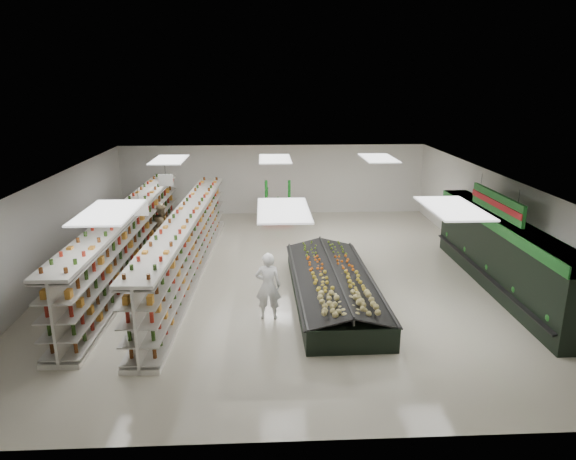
{
  "coord_description": "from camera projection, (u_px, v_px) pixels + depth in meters",
  "views": [
    {
      "loc": [
        -0.46,
        -15.53,
        6.07
      ],
      "look_at": [
        0.33,
        0.59,
        1.33
      ],
      "focal_mm": 32.0,
      "sensor_mm": 36.0,
      "label": 1
    }
  ],
  "objects": [
    {
      "name": "produce_island",
      "position": [
        333.0,
        285.0,
        14.64
      ],
      "size": [
        2.38,
        6.34,
        0.94
      ],
      "rotation": [
        0.0,
        0.0,
        0.02
      ],
      "color": "black",
      "rests_on": "floor"
    },
    {
      "name": "produce_wall_case",
      "position": [
        501.0,
        250.0,
        15.14
      ],
      "size": [
        0.93,
        8.0,
        2.2
      ],
      "color": "black",
      "rests_on": "floor"
    },
    {
      "name": "wall_left",
      "position": [
        52.0,
        230.0,
        15.84
      ],
      "size": [
        0.02,
        16.0,
        3.2
      ],
      "primitive_type": "cube",
      "color": "white",
      "rests_on": "floor"
    },
    {
      "name": "hortifruti_banner",
      "position": [
        497.0,
        203.0,
        14.73
      ],
      "size": [
        0.12,
        3.2,
        0.95
      ],
      "color": "#1E7026",
      "rests_on": "ceiling"
    },
    {
      "name": "shopper_background",
      "position": [
        163.0,
        227.0,
        18.96
      ],
      "size": [
        0.57,
        0.86,
        1.69
      ],
      "primitive_type": "imported",
      "rotation": [
        0.0,
        0.0,
        1.65
      ],
      "color": "#9B815F",
      "rests_on": "floor"
    },
    {
      "name": "gondola_left",
      "position": [
        130.0,
        243.0,
        16.68
      ],
      "size": [
        1.17,
        12.14,
        2.1
      ],
      "rotation": [
        0.0,
        0.0,
        -0.02
      ],
      "color": "white",
      "rests_on": "floor"
    },
    {
      "name": "ceiling",
      "position": [
        278.0,
        177.0,
        15.71
      ],
      "size": [
        14.0,
        16.0,
        0.02
      ],
      "primitive_type": "cube",
      "color": "white",
      "rests_on": "wall_back"
    },
    {
      "name": "wall_back",
      "position": [
        273.0,
        180.0,
        23.83
      ],
      "size": [
        14.0,
        0.02,
        3.2
      ],
      "primitive_type": "cube",
      "color": "white",
      "rests_on": "floor"
    },
    {
      "name": "wall_front",
      "position": [
        293.0,
        360.0,
        8.5
      ],
      "size": [
        14.0,
        0.02,
        3.2
      ],
      "primitive_type": "cube",
      "color": "white",
      "rests_on": "floor"
    },
    {
      "name": "aisle_sign_near",
      "position": [
        139.0,
        208.0,
        13.74
      ],
      "size": [
        0.52,
        0.06,
        0.75
      ],
      "color": "white",
      "rests_on": "ceiling"
    },
    {
      "name": "wall_right",
      "position": [
        496.0,
        224.0,
        16.5
      ],
      "size": [
        0.02,
        16.0,
        3.2
      ],
      "primitive_type": "cube",
      "color": "white",
      "rests_on": "floor"
    },
    {
      "name": "floor",
      "position": [
        279.0,
        274.0,
        16.62
      ],
      "size": [
        16.0,
        16.0,
        0.0
      ],
      "primitive_type": "plane",
      "color": "beige",
      "rests_on": "ground"
    },
    {
      "name": "shopper_main",
      "position": [
        268.0,
        286.0,
        13.33
      ],
      "size": [
        0.69,
        0.48,
        1.82
      ],
      "primitive_type": "imported",
      "rotation": [
        0.0,
        0.0,
        3.07
      ],
      "color": "silver",
      "rests_on": "floor"
    },
    {
      "name": "aisle_sign_far",
      "position": [
        166.0,
        180.0,
        17.58
      ],
      "size": [
        0.52,
        0.06,
        0.75
      ],
      "color": "white",
      "rests_on": "ceiling"
    },
    {
      "name": "gondola_center",
      "position": [
        188.0,
        247.0,
        16.35
      ],
      "size": [
        1.41,
        11.86,
        2.05
      ],
      "rotation": [
        0.0,
        0.0,
        -0.04
      ],
      "color": "white",
      "rests_on": "floor"
    },
    {
      "name": "soda_endcap",
      "position": [
        278.0,
        203.0,
        22.51
      ],
      "size": [
        1.42,
        1.0,
        1.76
      ],
      "rotation": [
        0.0,
        0.0,
        -0.05
      ],
      "color": "red",
      "rests_on": "floor"
    }
  ]
}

